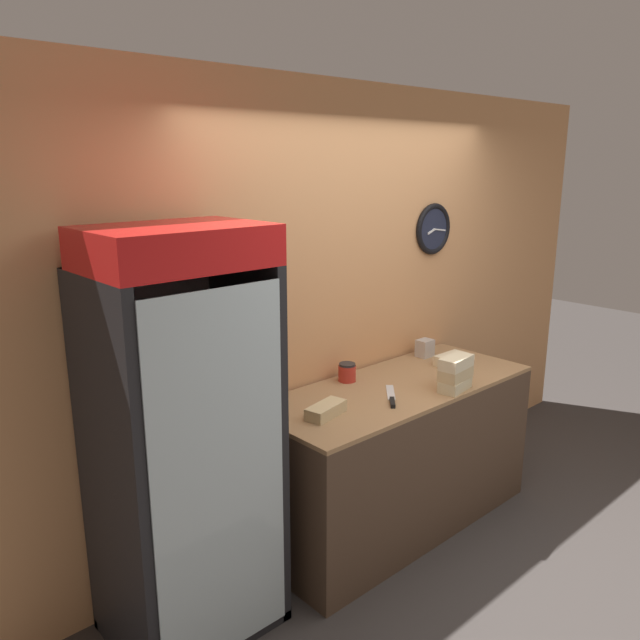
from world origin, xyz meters
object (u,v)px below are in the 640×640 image
(sandwich_stack_top, at_px, (456,362))
(napkin_dispenser, at_px, (425,348))
(beverage_cooler, at_px, (177,419))
(condiment_jar, at_px, (347,372))
(sandwich_stack_middle, at_px, (456,373))
(chefs_knife, at_px, (392,399))
(sandwich_flat_right, at_px, (326,410))
(sandwich_stack_bottom, at_px, (455,385))
(sandwich_flat_left, at_px, (451,359))

(sandwich_stack_top, height_order, napkin_dispenser, sandwich_stack_top)
(beverage_cooler, bearing_deg, condiment_jar, 6.90)
(sandwich_stack_middle, xyz_separation_m, chefs_knife, (-0.40, 0.15, -0.10))
(sandwich_flat_right, bearing_deg, napkin_dispenser, 14.05)
(sandwich_stack_bottom, xyz_separation_m, sandwich_flat_right, (-0.83, 0.23, -0.00))
(sandwich_stack_middle, distance_m, condiment_jar, 0.65)
(beverage_cooler, bearing_deg, sandwich_stack_top, -13.54)
(sandwich_stack_top, bearing_deg, beverage_cooler, 166.46)
(sandwich_flat_left, distance_m, condiment_jar, 0.78)
(sandwich_stack_bottom, relative_size, sandwich_stack_top, 1.02)
(sandwich_stack_top, bearing_deg, sandwich_stack_middle, 0.00)
(beverage_cooler, xyz_separation_m, chefs_knife, (1.22, -0.24, -0.15))
(condiment_jar, bearing_deg, sandwich_stack_bottom, -56.21)
(sandwich_stack_bottom, height_order, chefs_knife, sandwich_stack_bottom)
(sandwich_flat_left, xyz_separation_m, sandwich_flat_right, (-1.21, -0.08, -0.00))
(sandwich_stack_middle, height_order, napkin_dispenser, sandwich_stack_middle)
(beverage_cooler, relative_size, sandwich_stack_middle, 8.20)
(chefs_knife, bearing_deg, sandwich_stack_middle, -20.21)
(sandwich_flat_right, distance_m, condiment_jar, 0.56)
(sandwich_stack_bottom, distance_m, sandwich_flat_left, 0.49)
(beverage_cooler, xyz_separation_m, sandwich_flat_left, (2.00, -0.08, -0.12))
(sandwich_stack_top, bearing_deg, napkin_dispenser, 54.02)
(condiment_jar, bearing_deg, sandwich_flat_left, -17.31)
(sandwich_flat_left, distance_m, sandwich_flat_right, 1.21)
(sandwich_flat_left, bearing_deg, beverage_cooler, 177.72)
(beverage_cooler, xyz_separation_m, sandwich_flat_right, (0.79, -0.16, -0.13))
(sandwich_flat_right, bearing_deg, chefs_knife, -11.05)
(sandwich_stack_middle, xyz_separation_m, sandwich_stack_top, (0.00, 0.00, 0.07))
(sandwich_stack_top, xyz_separation_m, sandwich_flat_right, (-0.83, 0.23, -0.14))
(sandwich_flat_right, bearing_deg, sandwich_stack_middle, -15.54)
(sandwich_flat_left, xyz_separation_m, chefs_knife, (-0.78, -0.16, -0.03))
(sandwich_flat_right, xyz_separation_m, condiment_jar, (0.47, 0.31, 0.02))
(sandwich_stack_bottom, xyz_separation_m, sandwich_stack_top, (0.00, 0.00, 0.14))
(chefs_knife, relative_size, napkin_dispenser, 2.36)
(sandwich_stack_top, xyz_separation_m, sandwich_flat_left, (0.38, 0.31, -0.14))
(beverage_cooler, relative_size, napkin_dispenser, 16.50)
(beverage_cooler, xyz_separation_m, sandwich_stack_bottom, (1.62, -0.39, -0.12))
(condiment_jar, bearing_deg, beverage_cooler, -173.10)
(chefs_knife, relative_size, condiment_jar, 2.49)
(condiment_jar, bearing_deg, sandwich_stack_middle, -56.21)
(sandwich_stack_bottom, bearing_deg, beverage_cooler, 166.46)
(sandwich_flat_right, bearing_deg, condiment_jar, 33.76)
(sandwich_stack_bottom, relative_size, condiment_jar, 2.16)
(sandwich_stack_top, xyz_separation_m, napkin_dispenser, (0.39, 0.54, -0.11))
(sandwich_stack_bottom, distance_m, sandwich_flat_right, 0.86)
(beverage_cooler, relative_size, sandwich_stack_top, 8.20)
(sandwich_stack_bottom, distance_m, sandwich_stack_middle, 0.07)
(sandwich_stack_bottom, distance_m, napkin_dispenser, 0.66)
(sandwich_stack_bottom, bearing_deg, sandwich_flat_left, 39.10)
(beverage_cooler, xyz_separation_m, condiment_jar, (1.26, 0.15, -0.10))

